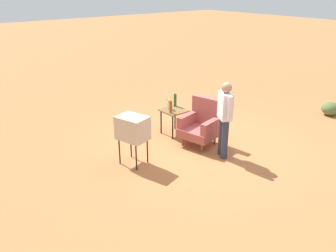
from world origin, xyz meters
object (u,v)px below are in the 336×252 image
(bottle_tall_amber, at_px, (171,107))
(flower_vase, at_px, (169,103))
(side_table, at_px, (174,113))
(person_standing, at_px, (225,115))
(armchair, at_px, (202,123))
(bottle_wine_green, at_px, (175,100))
(tv_on_stand, at_px, (133,128))

(bottle_tall_amber, relative_size, flower_vase, 1.13)
(side_table, relative_size, person_standing, 0.38)
(armchair, xyz_separation_m, person_standing, (0.75, -0.09, 0.44))
(armchair, relative_size, bottle_wine_green, 3.31)
(bottle_wine_green, bearing_deg, tv_on_stand, -64.86)
(tv_on_stand, relative_size, flower_vase, 3.89)
(person_standing, bearing_deg, tv_on_stand, -118.99)
(tv_on_stand, height_order, bottle_wine_green, tv_on_stand)
(person_standing, relative_size, bottle_wine_green, 5.12)
(side_table, xyz_separation_m, bottle_wine_green, (-0.20, 0.20, 0.25))
(side_table, height_order, bottle_wine_green, bottle_wine_green)
(armchair, height_order, tv_on_stand, armchair)
(tv_on_stand, bearing_deg, armchair, 84.26)
(person_standing, height_order, bottle_tall_amber, person_standing)
(armchair, xyz_separation_m, side_table, (-0.82, -0.14, 0.03))
(bottle_tall_amber, bearing_deg, tv_on_stand, -69.28)
(side_table, relative_size, bottle_wine_green, 1.95)
(tv_on_stand, distance_m, person_standing, 1.91)
(bottle_tall_amber, height_order, flower_vase, bottle_tall_amber)
(person_standing, relative_size, bottle_tall_amber, 5.47)
(flower_vase, bearing_deg, person_standing, 3.77)
(bottle_wine_green, bearing_deg, armchair, -3.38)
(armchair, height_order, flower_vase, armchair)
(armchair, bearing_deg, tv_on_stand, -95.74)
(bottle_tall_amber, bearing_deg, armchair, 25.10)
(person_standing, height_order, bottle_wine_green, person_standing)
(person_standing, distance_m, bottle_wine_green, 1.78)
(side_table, xyz_separation_m, tv_on_stand, (0.65, -1.61, 0.25))
(armchair, distance_m, side_table, 0.84)
(armchair, relative_size, person_standing, 0.65)
(tv_on_stand, height_order, flower_vase, tv_on_stand)
(side_table, relative_size, flower_vase, 2.36)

